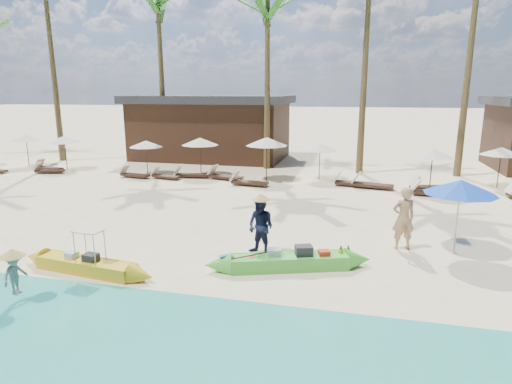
% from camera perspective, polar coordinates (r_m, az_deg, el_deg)
% --- Properties ---
extents(ground, '(240.00, 240.00, 0.00)m').
position_cam_1_polar(ground, '(12.07, 2.81, -9.14)').
color(ground, beige).
rests_on(ground, ground).
extents(wet_sand_strip, '(240.00, 4.50, 0.01)m').
position_cam_1_polar(wet_sand_strip, '(7.81, -4.66, -22.86)').
color(wet_sand_strip, tan).
rests_on(wet_sand_strip, ground).
extents(green_canoe, '(4.80, 1.92, 0.63)m').
position_cam_1_polar(green_canoe, '(11.50, 4.41, -9.19)').
color(green_canoe, '#4DC83D').
rests_on(green_canoe, ground).
extents(yellow_canoe, '(4.52, 0.92, 1.17)m').
position_cam_1_polar(yellow_canoe, '(12.11, -21.72, -9.06)').
color(yellow_canoe, gold).
rests_on(yellow_canoe, ground).
extents(tourist, '(0.80, 0.65, 1.90)m').
position_cam_1_polar(tourist, '(13.35, 19.06, -3.34)').
color(tourist, tan).
rests_on(tourist, ground).
extents(vendor_green, '(1.02, 0.93, 1.69)m').
position_cam_1_polar(vendor_green, '(12.20, 0.63, -4.63)').
color(vendor_green, '#131735').
rests_on(vendor_green, ground).
extents(vendor_yellow, '(0.38, 0.63, 0.95)m').
position_cam_1_polar(vendor_yellow, '(11.02, -29.47, -9.50)').
color(vendor_yellow, gray).
rests_on(vendor_yellow, ground).
extents(blue_umbrella, '(2.02, 2.02, 2.17)m').
position_cam_1_polar(blue_umbrella, '(13.40, 25.63, 0.61)').
color(blue_umbrella, '#99999E').
rests_on(blue_umbrella, ground).
extents(resort_parasol_1, '(1.91, 1.91, 1.97)m').
position_cam_1_polar(resort_parasol_1, '(30.39, -28.35, 6.39)').
color(resort_parasol_1, '#351E15').
rests_on(resort_parasol_1, ground).
extents(lounger_1_right, '(1.82, 0.79, 0.60)m').
position_cam_1_polar(lounger_1_right, '(28.20, -26.01, 2.97)').
color(lounger_1_right, '#351E15').
rests_on(lounger_1_right, ground).
extents(resort_parasol_2, '(1.96, 1.96, 2.02)m').
position_cam_1_polar(resort_parasol_2, '(27.95, -24.20, 6.43)').
color(resort_parasol_2, '#351E15').
rests_on(resort_parasol_2, ground).
extents(lounger_2_left, '(1.72, 0.91, 0.56)m').
position_cam_1_polar(lounger_2_left, '(27.30, -26.01, 2.64)').
color(lounger_2_left, '#351E15').
rests_on(lounger_2_left, ground).
extents(resort_parasol_3, '(1.85, 1.85, 1.90)m').
position_cam_1_polar(resort_parasol_3, '(24.90, -14.47, 6.23)').
color(resort_parasol_3, '#351E15').
rests_on(resort_parasol_3, ground).
extents(lounger_3_left, '(1.79, 0.83, 0.59)m').
position_cam_1_polar(lounger_3_left, '(24.27, -16.05, 2.32)').
color(lounger_3_left, '#351E15').
rests_on(lounger_3_left, ground).
extents(lounger_3_right, '(1.71, 0.81, 0.56)m').
position_cam_1_polar(lounger_3_right, '(23.50, -12.13, 2.17)').
color(lounger_3_right, '#351E15').
rests_on(lounger_3_right, ground).
extents(resort_parasol_4, '(2.04, 2.04, 2.10)m').
position_cam_1_polar(resort_parasol_4, '(23.93, -7.46, 6.70)').
color(resort_parasol_4, '#351E15').
rests_on(resort_parasol_4, ground).
extents(lounger_4_left, '(1.90, 0.79, 0.62)m').
position_cam_1_polar(lounger_4_left, '(23.55, -8.83, 2.39)').
color(lounger_4_left, '#351E15').
rests_on(lounger_4_left, ground).
extents(lounger_4_right, '(2.03, 1.03, 0.66)m').
position_cam_1_polar(lounger_4_right, '(22.84, -4.34, 2.20)').
color(lounger_4_right, '#351E15').
rests_on(lounger_4_right, ground).
extents(resort_parasol_5, '(2.20, 2.20, 2.27)m').
position_cam_1_polar(resort_parasol_5, '(22.42, 1.42, 6.74)').
color(resort_parasol_5, '#351E15').
rests_on(resort_parasol_5, ground).
extents(lounger_5_left, '(1.97, 0.82, 0.65)m').
position_cam_1_polar(lounger_5_left, '(21.34, -1.19, 1.44)').
color(lounger_5_left, '#351E15').
rests_on(lounger_5_left, ground).
extents(resort_parasol_6, '(1.86, 1.86, 1.91)m').
position_cam_1_polar(resort_parasol_6, '(22.90, 8.54, 5.94)').
color(resort_parasol_6, '#351E15').
rests_on(resort_parasol_6, ground).
extents(lounger_6_left, '(1.96, 0.74, 0.65)m').
position_cam_1_polar(lounger_6_left, '(21.70, 12.55, 1.32)').
color(lounger_6_left, '#351E15').
rests_on(lounger_6_left, ground).
extents(lounger_6_right, '(2.05, 0.93, 0.67)m').
position_cam_1_polar(lounger_6_right, '(21.42, 14.97, 1.05)').
color(lounger_6_right, '#351E15').
rests_on(lounger_6_right, ground).
extents(resort_parasol_7, '(1.96, 1.96, 2.01)m').
position_cam_1_polar(resort_parasol_7, '(21.38, 22.51, 4.81)').
color(resort_parasol_7, '#351E15').
rests_on(resort_parasol_7, ground).
extents(lounger_7_left, '(1.96, 0.67, 0.66)m').
position_cam_1_polar(lounger_7_left, '(20.78, 22.33, 0.11)').
color(lounger_7_left, '#351E15').
rests_on(lounger_7_left, ground).
extents(lounger_7_right, '(2.08, 0.99, 0.68)m').
position_cam_1_polar(lounger_7_right, '(21.76, 21.97, 0.72)').
color(lounger_7_right, '#351E15').
rests_on(lounger_7_right, ground).
extents(resort_parasol_8, '(1.93, 1.93, 1.99)m').
position_cam_1_polar(resort_parasol_8, '(23.74, 29.91, 4.74)').
color(resort_parasol_8, '#351E15').
rests_on(resort_parasol_8, ground).
extents(palm_2, '(2.08, 2.08, 11.33)m').
position_cam_1_polar(palm_2, '(29.24, -12.88, 22.00)').
color(palm_2, brown).
rests_on(palm_2, ground).
extents(palm_3, '(2.08, 2.08, 10.52)m').
position_cam_1_polar(palm_3, '(26.12, 1.56, 22.05)').
color(palm_3, brown).
rests_on(palm_3, ground).
extents(pavilion_west, '(10.80, 6.60, 4.30)m').
position_cam_1_polar(pavilion_west, '(30.28, -5.94, 8.66)').
color(pavilion_west, '#351E15').
rests_on(pavilion_west, ground).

